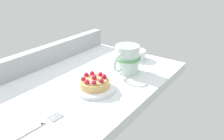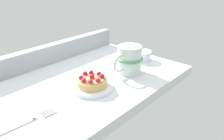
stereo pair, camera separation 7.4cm
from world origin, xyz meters
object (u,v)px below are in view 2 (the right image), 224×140
Objects in this scene: coffee_mug at (129,59)px; sugar_bowl at (141,55)px; dessert_plate at (92,87)px; dessert_fork at (21,125)px; raspberry_tart at (92,81)px.

coffee_mug reaches higher than sugar_bowl.
coffee_mug is at bearing -164.55° from sugar_bowl.
dessert_plate reaches higher than dessert_fork.
raspberry_tart reaches higher than sugar_bowl.
raspberry_tart is at bearing 0.99° from dessert_fork.
dessert_plate is at bearing 0.93° from dessert_fork.
coffee_mug is at bearing -0.71° from dessert_fork.
dessert_plate is 1.41× the size of raspberry_tart.
coffee_mug reaches higher than dessert_plate.
dessert_fork is at bearing -179.07° from dessert_plate.
sugar_bowl is at bearing 15.45° from coffee_mug.
raspberry_tart is 1.13× the size of sugar_bowl.
raspberry_tart is 16.73cm from coffee_mug.
coffee_mug is 1.61× the size of sugar_bowl.
coffee_mug is 13.19cm from sugar_bowl.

